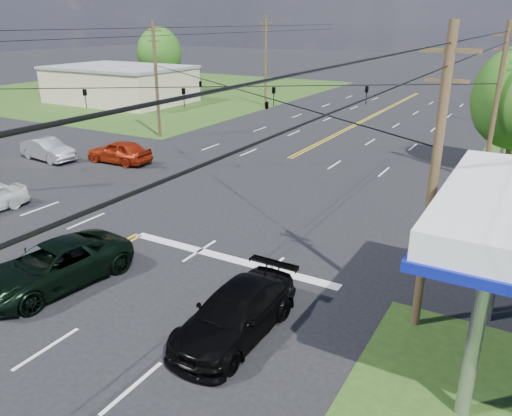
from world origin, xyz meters
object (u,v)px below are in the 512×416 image
Objects in this scene: pickup_dkgreen at (54,265)px; sedan_silver at (48,150)px; pole_nw at (156,79)px; pole_left_far at (266,61)px; suv_black at (236,313)px; pole_se at (433,183)px; pole_ne at (496,102)px; tree_far_l at (159,53)px; retail_nw at (120,85)px.

pickup_dkgreen is 19.64m from sedan_silver.
pole_left_far is at bearing 90.00° from pole_nw.
pole_se is at bearing 35.99° from suv_black.
pickup_dkgreen is (-12.50, -22.13, -4.09)m from pole_ne.
pole_left_far is (-26.00, 37.00, 0.25)m from pole_se.
pole_ne is 1.76× the size of suv_black.
tree_far_l is at bearing 129.56° from pole_nw.
retail_nw is at bearing -160.56° from pole_left_far.
pole_ne reaches higher than retail_nw.
pole_se and pole_nw have the same top height.
pickup_dkgreen is (13.50, -41.13, -4.35)m from pole_left_far.
suv_black is (38.14, -34.45, -1.22)m from retail_nw.
sedan_silver is (-15.45, 12.13, -0.05)m from pickup_dkgreen.
retail_nw reaches higher than sedan_silver.
pole_nw is at bearing 135.20° from suv_black.
pickup_dkgreen is (32.50, -45.13, -4.37)m from tree_far_l.
tree_far_l is 37.41m from sedan_silver.
suv_black is at bearing -62.40° from pole_left_far.
pole_ne reaches higher than pickup_dkgreen.
pole_se is at bearing -54.90° from pole_left_far.
retail_nw is at bearing 138.66° from pickup_dkgreen.
pickup_dkgreen is at bearing -122.49° from sedan_silver.
pole_nw reaches higher than suv_black.
retail_nw is 1.83× the size of tree_far_l.
pole_se is at bearing -100.33° from sedan_silver.
pole_left_far is 1.69× the size of pickup_dkgreen.
pole_left_far is at bearing -11.89° from tree_far_l.
pole_nw is at bearing 129.08° from pickup_dkgreen.
retail_nw is at bearing 138.52° from suv_black.
pole_left_far is 1.15× the size of tree_far_l.
tree_far_l is 1.86× the size of sedan_silver.
suv_black is at bearing -110.73° from sedan_silver.
pole_left_far reaches higher than pole_nw.
pickup_dkgreen is at bearing -71.83° from pole_left_far.
sedan_silver is (-27.95, -10.00, -4.14)m from pole_ne.
pole_ne is 32.20m from pole_left_far.
pole_se is 60.88m from tree_far_l.
pole_nw is 1.09× the size of tree_far_l.
pole_ne is (43.00, -13.00, 2.92)m from retail_nw.
retail_nw reaches higher than pickup_dkgreen.
pickup_dkgreen is at bearing -58.61° from pole_nw.
suv_black is (-4.86, -21.45, -4.13)m from pole_ne.
pole_left_far is (0.00, 19.00, 0.25)m from pole_nw.
tree_far_l is at bearing 132.70° from suv_black.
pole_se reaches higher than pickup_dkgreen.
pole_se is 13.79m from pickup_dkgreen.
pole_left_far reaches higher than pole_ne.
retail_nw is at bearing 144.21° from pole_se.
pole_se is 45.22m from pole_left_far.
sedan_silver is (-1.95, -29.00, -4.40)m from pole_left_far.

